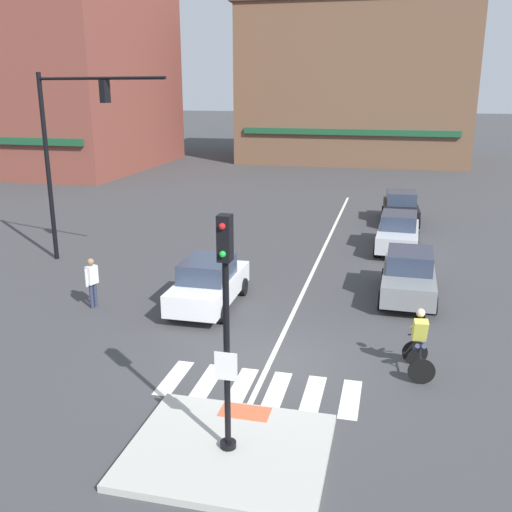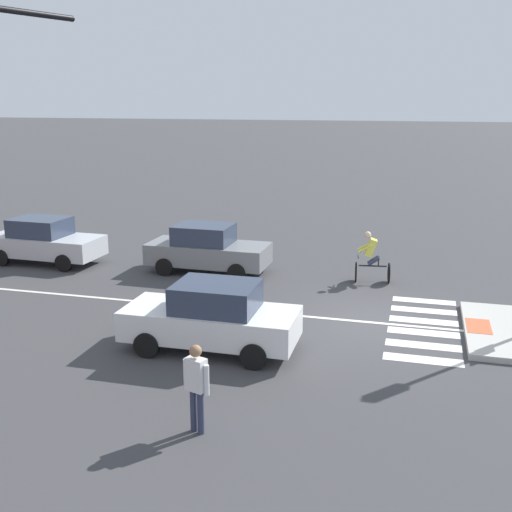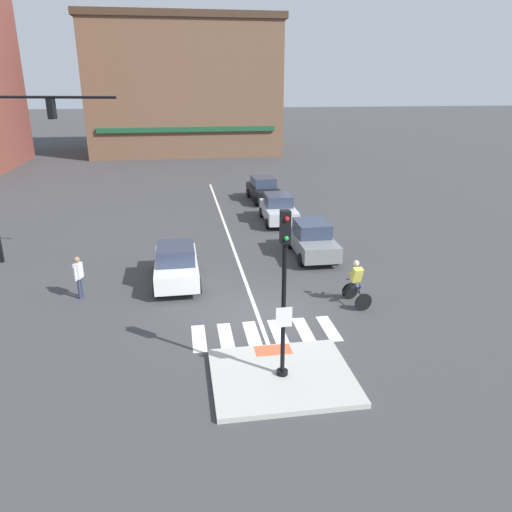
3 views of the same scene
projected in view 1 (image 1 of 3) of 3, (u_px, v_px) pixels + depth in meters
ground_plane at (271, 363)px, 15.19m from camera, size 300.00×300.00×0.00m
traffic_island at (228, 450)px, 11.44m from camera, size 3.90×3.32×0.15m
tactile_pad_front at (245, 412)px, 12.64m from camera, size 1.10×0.60×0.01m
signal_pole at (226, 314)px, 10.62m from camera, size 0.44×0.38×4.68m
crosswalk_stripe_a at (174, 378)px, 14.43m from camera, size 0.44×1.80×0.01m
crosswalk_stripe_b at (207, 382)px, 14.24m from camera, size 0.44×1.80×0.01m
crosswalk_stripe_c at (242, 386)px, 14.04m from camera, size 0.44×1.80×0.01m
crosswalk_stripe_d at (277, 390)px, 13.85m from camera, size 0.44×1.80×0.01m
crosswalk_stripe_e at (313, 394)px, 13.65m from camera, size 0.44×1.80×0.01m
crosswalk_stripe_f at (350, 399)px, 13.46m from camera, size 0.44×1.80×0.01m
lane_centre_line at (320, 257)px, 24.52m from camera, size 0.14×28.00×0.01m
traffic_light_mast at (66, 141)px, 22.40m from camera, size 6.04×1.94×7.49m
building_corner_left at (357, 82)px, 55.75m from camera, size 21.31×14.82×14.58m
building_corner_right at (62, 34)px, 48.82m from camera, size 14.67×18.82×22.27m
car_white_westbound_near at (209, 283)px, 18.88m from camera, size 1.86×4.11×1.64m
car_silver_eastbound_far at (398, 232)px, 25.40m from camera, size 1.94×4.15×1.64m
car_grey_eastbound_mid at (409, 275)px, 19.65m from camera, size 1.89×4.12×1.64m
car_black_eastbound_distant at (401, 207)px, 30.60m from camera, size 2.00×4.18×1.64m
cyclist at (419, 341)px, 14.46m from camera, size 0.79×1.17×1.68m
pedestrian_at_curb_left at (92, 279)px, 18.75m from camera, size 0.32×0.53×1.67m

